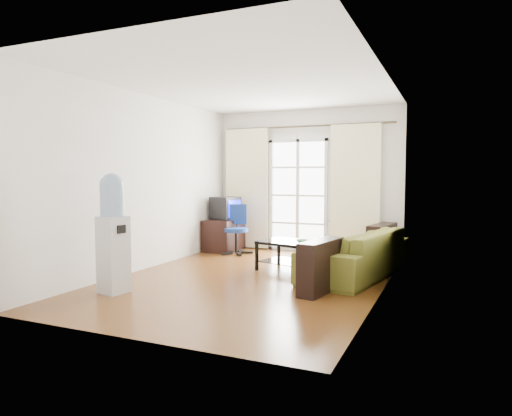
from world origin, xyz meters
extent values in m
plane|color=brown|center=(0.00, 0.00, 0.00)|extent=(5.20, 5.20, 0.00)
plane|color=white|center=(0.00, 0.00, 2.70)|extent=(5.20, 5.20, 0.00)
cube|color=white|center=(0.00, 2.60, 1.35)|extent=(3.60, 0.02, 2.70)
cube|color=white|center=(0.00, -2.60, 1.35)|extent=(3.60, 0.02, 2.70)
cube|color=white|center=(-1.80, 0.00, 1.35)|extent=(0.02, 5.20, 2.70)
cube|color=white|center=(1.80, 0.00, 1.35)|extent=(0.02, 5.20, 2.70)
cube|color=white|center=(-0.15, 2.56, 1.07)|extent=(1.01, 0.02, 2.04)
cube|color=white|center=(-0.15, 2.54, 1.07)|extent=(1.16, 0.06, 2.15)
cylinder|color=#4C3F2D|center=(0.00, 2.50, 2.38)|extent=(3.30, 0.04, 0.04)
cube|color=#FFFDCD|center=(-1.20, 2.48, 1.20)|extent=(0.90, 0.07, 2.35)
cube|color=#FFFDCD|center=(0.95, 2.48, 1.20)|extent=(0.90, 0.07, 2.35)
cube|color=gray|center=(0.80, 2.50, 0.33)|extent=(0.64, 0.12, 0.64)
imported|color=brown|center=(1.31, 0.80, 0.33)|extent=(2.58, 1.70, 0.66)
cube|color=silver|center=(0.44, 0.71, 0.45)|extent=(1.25, 0.91, 0.01)
cube|color=black|center=(0.44, 0.71, 0.14)|extent=(1.18, 0.84, 0.01)
cube|color=black|center=(-0.15, 0.56, 0.23)|extent=(0.05, 0.05, 0.45)
cube|color=black|center=(0.88, 0.29, 0.23)|extent=(0.05, 0.05, 0.45)
cube|color=black|center=(-0.01, 1.13, 0.23)|extent=(0.05, 0.05, 0.45)
cube|color=black|center=(1.02, 0.85, 0.23)|extent=(0.05, 0.05, 0.45)
imported|color=green|center=(0.55, 0.63, 0.48)|extent=(0.30, 0.30, 0.05)
imported|color=#AA2314|center=(0.72, 0.68, 0.47)|extent=(0.31, 0.33, 0.02)
cube|color=black|center=(0.61, 0.86, 0.47)|extent=(0.17, 0.09, 0.02)
cube|color=black|center=(-1.49, 2.03, 0.30)|extent=(0.56, 0.83, 0.61)
cube|color=black|center=(-1.47, 2.07, 0.83)|extent=(0.52, 0.55, 0.43)
cube|color=#0C19E5|center=(-1.25, 2.02, 0.83)|extent=(0.09, 0.37, 0.32)
cube|color=black|center=(-1.65, 2.11, 0.83)|extent=(0.19, 0.34, 0.28)
cylinder|color=black|center=(-1.09, 1.76, 0.23)|extent=(0.05, 0.05, 0.46)
cylinder|color=navy|center=(-1.09, 1.76, 0.45)|extent=(0.44, 0.44, 0.07)
cube|color=navy|center=(-1.16, 1.95, 0.72)|extent=(0.36, 0.18, 0.38)
cube|color=silver|center=(-1.25, -1.37, 0.48)|extent=(0.35, 0.35, 0.95)
cylinder|color=#809CC6|center=(-1.25, -1.37, 1.14)|extent=(0.29, 0.29, 0.38)
sphere|color=#809CC6|center=(-1.25, -1.37, 1.33)|extent=(0.29, 0.29, 0.29)
cube|color=black|center=(-1.10, -1.40, 0.80)|extent=(0.06, 0.13, 0.10)
camera|label=1|loc=(2.59, -5.78, 1.44)|focal=32.00mm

